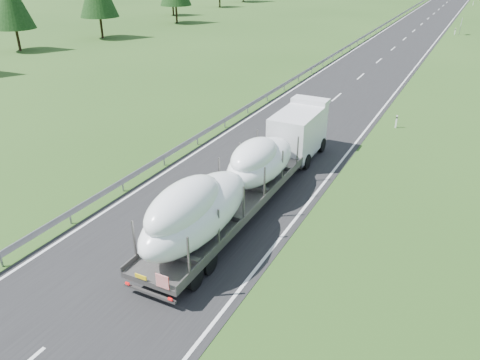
% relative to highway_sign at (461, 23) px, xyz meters
% --- Properties ---
extents(road_surface, '(10.00, 400.00, 0.02)m').
position_rel_highway_sign_xyz_m(road_surface, '(-7.20, 20.00, -1.80)').
color(road_surface, black).
rests_on(road_surface, ground).
extents(guardrail, '(0.10, 400.00, 0.76)m').
position_rel_highway_sign_xyz_m(guardrail, '(-12.50, 19.94, -1.21)').
color(guardrail, slate).
rests_on(guardrail, ground).
extents(highway_sign, '(0.08, 0.90, 2.60)m').
position_rel_highway_sign_xyz_m(highway_sign, '(0.00, 0.00, 0.00)').
color(highway_sign, slate).
rests_on(highway_sign, ground).
extents(boat_truck, '(2.78, 18.73, 3.94)m').
position_rel_highway_sign_xyz_m(boat_truck, '(-5.42, -66.63, 0.28)').
color(boat_truck, silver).
rests_on(boat_truck, ground).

